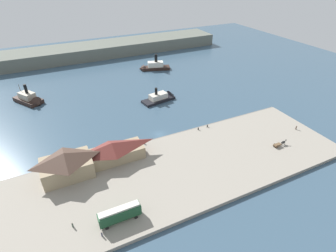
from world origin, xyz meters
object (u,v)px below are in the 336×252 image
object	(u,v)px
ferry_shed_central_terminal	(113,151)
pedestrian_near_west_shed	(102,234)
mooring_post_east	(198,129)
ferry_moored_west	(30,100)
ferry_outer_harbor	(153,67)
street_tram	(120,213)
ferry_moored_east	(162,97)
mooring_post_center_east	(207,126)
horse_cart	(280,144)
mooring_post_west	(144,143)
pedestrian_near_east_shed	(73,225)
pedestrian_walking_east	(296,128)
ferry_shed_customs_shed	(66,164)

from	to	relation	value
ferry_shed_central_terminal	pedestrian_near_west_shed	world-z (taller)	ferry_shed_central_terminal
ferry_shed_central_terminal	mooring_post_east	xyz separation A→B (m)	(35.11, 3.47, -3.05)
ferry_moored_west	ferry_outer_harbor	size ratio (longest dim) A/B	0.86
street_tram	ferry_moored_east	size ratio (longest dim) A/B	0.60
street_tram	mooring_post_center_east	xyz separation A→B (m)	(44.57, 28.06, -2.06)
ferry_moored_west	ferry_moored_east	bearing A→B (deg)	-22.65
horse_cart	ferry_moored_east	xyz separation A→B (m)	(-21.67, 54.01, -0.86)
ferry_shed_central_terminal	horse_cart	xyz separation A→B (m)	(55.97, -18.26, -2.57)
mooring_post_center_east	mooring_post_west	world-z (taller)	same
pedestrian_near_east_shed	ferry_moored_east	size ratio (longest dim) A/B	0.09
street_tram	pedestrian_walking_east	distance (m)	76.04
ferry_shed_central_terminal	ferry_outer_harbor	world-z (taller)	ferry_outer_harbor
ferry_shed_central_terminal	ferry_moored_west	size ratio (longest dim) A/B	1.22
pedestrian_near_west_shed	ferry_shed_central_terminal	bearing A→B (deg)	68.66
mooring_post_center_east	ferry_outer_harbor	world-z (taller)	ferry_outer_harbor
pedestrian_walking_east	mooring_post_east	xyz separation A→B (m)	(-34.97, 16.42, -0.35)
pedestrian_near_east_shed	ferry_moored_east	world-z (taller)	ferry_moored_east
mooring_post_west	ferry_moored_west	size ratio (longest dim) A/B	0.05
ferry_shed_central_terminal	mooring_post_west	world-z (taller)	ferry_shed_central_terminal
mooring_post_west	ferry_moored_east	bearing A→B (deg)	55.72
ferry_shed_central_terminal	horse_cart	world-z (taller)	ferry_shed_central_terminal
mooring_post_west	ferry_moored_west	xyz separation A→B (m)	(-36.11, 56.01, 0.08)
pedestrian_walking_east	ferry_outer_harbor	distance (m)	92.12
ferry_shed_central_terminal	street_tram	xyz separation A→B (m)	(-5.09, -24.34, -0.99)
horse_cart	pedestrian_near_east_shed	size ratio (longest dim) A/B	3.64
pedestrian_walking_east	pedestrian_near_east_shed	distance (m)	86.93
pedestrian_near_east_shed	ferry_outer_harbor	distance (m)	115.79
mooring_post_center_east	pedestrian_walking_east	bearing A→B (deg)	-28.57
ferry_shed_customs_shed	mooring_post_east	size ratio (longest dim) A/B	16.77
horse_cart	mooring_post_west	bearing A→B (deg)	152.98
ferry_shed_central_terminal	street_tram	distance (m)	24.89
horse_cart	pedestrian_walking_east	world-z (taller)	horse_cart
ferry_shed_customs_shed	ferry_outer_harbor	bearing A→B (deg)	51.66
horse_cart	ferry_outer_harbor	bearing A→B (deg)	95.78
ferry_shed_central_terminal	mooring_post_west	bearing A→B (deg)	17.13
ferry_shed_central_terminal	pedestrian_walking_east	world-z (taller)	ferry_shed_central_terminal
mooring_post_west	ferry_outer_harbor	world-z (taller)	ferry_outer_harbor
ferry_moored_east	ferry_outer_harbor	distance (m)	42.12
mooring_post_west	ferry_outer_harbor	bearing A→B (deg)	64.88
ferry_shed_central_terminal	ferry_moored_east	size ratio (longest dim) A/B	1.14
ferry_shed_customs_shed	mooring_post_west	size ratio (longest dim) A/B	16.77
pedestrian_walking_east	ferry_moored_west	xyz separation A→B (m)	(-93.62, 72.83, -0.26)
ferry_shed_customs_shed	street_tram	size ratio (longest dim) A/B	1.39
ferry_shed_central_terminal	pedestrian_near_east_shed	bearing A→B (deg)	-127.92
pedestrian_near_west_shed	ferry_outer_harbor	distance (m)	117.66
mooring_post_west	ferry_moored_east	xyz separation A→B (m)	(21.73, 31.88, -0.38)
ferry_moored_west	horse_cart	bearing A→B (deg)	-44.50
street_tram	pedestrian_walking_east	size ratio (longest dim) A/B	6.23
ferry_shed_central_terminal	mooring_post_west	xyz separation A→B (m)	(12.56, 3.87, -3.05)
ferry_shed_customs_shed	ferry_moored_west	distance (m)	61.66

